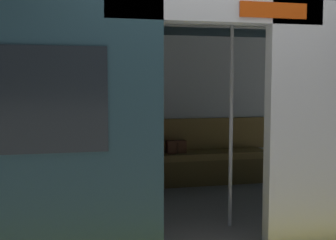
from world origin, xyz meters
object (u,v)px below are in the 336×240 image
Objects in this scene: book at (113,154)px; grab_pole_door at (156,125)px; train_car at (173,77)px; handbag at (176,147)px; grab_pole_far at (231,122)px; person_seated at (143,139)px; bench_seat at (157,162)px.

grab_pole_door is (-0.20, 1.92, 0.56)m from book.
train_car is 24.62× the size of handbag.
grab_pole_far reaches higher than book.
handbag is 0.13× the size of grab_pole_door.
person_seated is at bearing 134.79° from book.
bench_seat is 0.39m from person_seated.
person_seated is 4.50× the size of handbag.
grab_pole_far is (-0.75, -0.08, 0.00)m from grab_pole_door.
grab_pole_far is (-0.96, 1.84, 0.56)m from book.
bench_seat is 14.31× the size of book.
person_seated is at bearing -71.22° from grab_pole_far.
book is 0.11× the size of grab_pole_door.
bench_seat is 0.34m from handbag.
person_seated is (0.15, -1.06, -0.79)m from train_car.
train_car reaches higher than handbag.
book is at bearing -3.22° from handbag.
train_car reaches higher than grab_pole_far.
train_car is at bearing 98.14° from person_seated.
bench_seat is at bearing -101.60° from grab_pole_door.
bench_seat is 2.69× the size of person_seated.
grab_pole_door reaches higher than person_seated.
handbag is 0.86m from book.
bench_seat is 1.54× the size of grab_pole_far.
person_seated is 0.57× the size of grab_pole_far.
handbag is at bearing 151.96° from book.
bench_seat is 1.99m from grab_pole_door.
grab_pole_far is at bearing 92.71° from book.
person_seated is 1.82m from grab_pole_door.
train_car is at bearing -56.14° from grab_pole_far.
book is at bearing -20.39° from person_seated.
grab_pole_door is 1.00× the size of grab_pole_far.
bench_seat is 1.91m from grab_pole_far.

